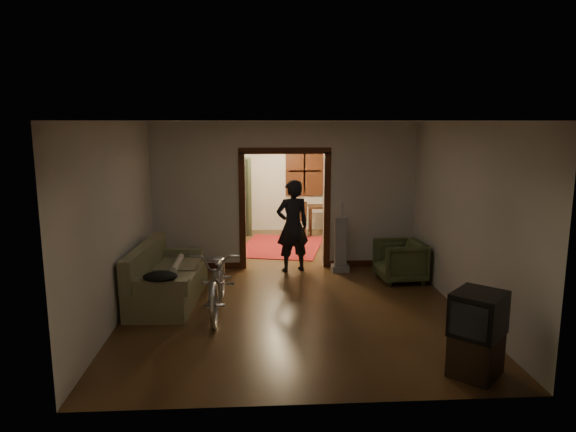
{
  "coord_description": "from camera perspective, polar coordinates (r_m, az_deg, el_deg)",
  "views": [
    {
      "loc": [
        -0.53,
        -8.94,
        2.78
      ],
      "look_at": [
        0.0,
        -0.3,
        1.2
      ],
      "focal_mm": 32.0,
      "sensor_mm": 36.0,
      "label": 1
    }
  ],
  "objects": [
    {
      "name": "bicycle",
      "position": [
        7.71,
        -7.68,
        -6.93
      ],
      "size": [
        0.69,
        1.92,
        1.01
      ],
      "primitive_type": "imported",
      "rotation": [
        0.0,
        0.0,
        -0.01
      ],
      "color": "silver",
      "rests_on": "floor"
    },
    {
      "name": "desk",
      "position": [
        13.0,
        4.38,
        -0.43
      ],
      "size": [
        1.08,
        0.8,
        0.71
      ],
      "primitive_type": "cube",
      "rotation": [
        0.0,
        0.0,
        -0.31
      ],
      "color": "black",
      "rests_on": "floor"
    },
    {
      "name": "rolled_paper",
      "position": [
        8.55,
        -12.19,
        -5.16
      ],
      "size": [
        0.11,
        0.84,
        0.11
      ],
      "primitive_type": "cylinder",
      "rotation": [
        1.57,
        0.0,
        0.0
      ],
      "color": "beige",
      "rests_on": "sofa"
    },
    {
      "name": "light_switch",
      "position": [
        9.86,
        5.75,
        1.37
      ],
      "size": [
        0.08,
        0.01,
        0.12
      ],
      "primitive_type": "cube",
      "color": "silver",
      "rests_on": "partition_wall"
    },
    {
      "name": "person",
      "position": [
        9.61,
        0.51,
        -1.11
      ],
      "size": [
        0.73,
        0.57,
        1.74
      ],
      "primitive_type": "imported",
      "rotation": [
        0.0,
        0.0,
        3.42
      ],
      "color": "black",
      "rests_on": "floor"
    },
    {
      "name": "floor",
      "position": [
        9.38,
        -0.11,
        -6.9
      ],
      "size": [
        5.0,
        8.5,
        0.01
      ],
      "primitive_type": "cube",
      "color": "#3A2412",
      "rests_on": "ground"
    },
    {
      "name": "globe",
      "position": [
        12.7,
        -6.57,
        6.49
      ],
      "size": [
        0.29,
        0.29,
        0.29
      ],
      "primitive_type": "sphere",
      "color": "#1E5972",
      "rests_on": "locker"
    },
    {
      "name": "wall_right",
      "position": [
        9.54,
        15.06,
        1.67
      ],
      "size": [
        0.02,
        8.5,
        2.8
      ],
      "primitive_type": "cube",
      "color": "beige",
      "rests_on": "floor"
    },
    {
      "name": "partition_wall",
      "position": [
        9.8,
        -0.38,
        2.25
      ],
      "size": [
        5.0,
        0.14,
        2.8
      ],
      "primitive_type": "cube",
      "color": "beige",
      "rests_on": "floor"
    },
    {
      "name": "locker",
      "position": [
        12.8,
        -6.48,
        2.14
      ],
      "size": [
        1.08,
        0.78,
        1.93
      ],
      "primitive_type": "cube",
      "rotation": [
        0.0,
        0.0,
        0.27
      ],
      "color": "#29321E",
      "rests_on": "floor"
    },
    {
      "name": "tv_stand",
      "position": [
        6.27,
        20.12,
        -14.26
      ],
      "size": [
        0.71,
        0.71,
        0.48
      ],
      "primitive_type": "cube",
      "rotation": [
        0.0,
        0.0,
        0.81
      ],
      "color": "black",
      "rests_on": "floor"
    },
    {
      "name": "desk_chair",
      "position": [
        12.57,
        1.12,
        -0.33
      ],
      "size": [
        0.4,
        0.4,
        0.9
      ],
      "primitive_type": "cube",
      "rotation": [
        0.0,
        0.0,
        -0.0
      ],
      "color": "black",
      "rests_on": "floor"
    },
    {
      "name": "far_window",
      "position": [
        13.26,
        1.83,
        5.02
      ],
      "size": [
        0.98,
        0.06,
        1.28
      ],
      "primitive_type": "cube",
      "color": "black",
      "rests_on": "wall_back"
    },
    {
      "name": "wall_back",
      "position": [
        13.27,
        -1.21,
        4.38
      ],
      "size": [
        5.0,
        0.02,
        2.8
      ],
      "primitive_type": "cube",
      "color": "beige",
      "rests_on": "floor"
    },
    {
      "name": "oriental_rug",
      "position": [
        11.67,
        -0.75,
        -3.39
      ],
      "size": [
        2.19,
        2.59,
        0.02
      ],
      "primitive_type": "cube",
      "rotation": [
        0.0,
        0.0,
        -0.23
      ],
      "color": "maroon",
      "rests_on": "floor"
    },
    {
      "name": "door_casing",
      "position": [
        9.85,
        -0.37,
        0.52
      ],
      "size": [
        1.74,
        0.2,
        2.32
      ],
      "primitive_type": "cube",
      "color": "#3A1A0D",
      "rests_on": "floor"
    },
    {
      "name": "crt_tv",
      "position": [
        6.09,
        20.41,
        -10.12
      ],
      "size": [
        0.74,
        0.75,
        0.48
      ],
      "primitive_type": "cube",
      "rotation": [
        0.0,
        0.0,
        0.81
      ],
      "color": "black",
      "rests_on": "tv_stand"
    },
    {
      "name": "vacuum",
      "position": [
        9.7,
        5.85,
        -3.16
      ],
      "size": [
        0.38,
        0.33,
        1.05
      ],
      "primitive_type": "cube",
      "rotation": [
        0.0,
        0.0,
        -0.26
      ],
      "color": "gray",
      "rests_on": "floor"
    },
    {
      "name": "chandelier",
      "position": [
        11.46,
        -0.87,
        8.2
      ],
      "size": [
        0.24,
        0.24,
        0.24
      ],
      "primitive_type": "sphere",
      "color": "#FFE0A5",
      "rests_on": "ceiling"
    },
    {
      "name": "sofa",
      "position": [
        8.3,
        -13.16,
        -6.2
      ],
      "size": [
        1.03,
        2.04,
        0.91
      ],
      "primitive_type": "cube",
      "rotation": [
        0.0,
        0.0,
        -0.07
      ],
      "color": "#636543",
      "rests_on": "floor"
    },
    {
      "name": "jacket",
      "position": [
        7.37,
        -14.02,
        -6.54
      ],
      "size": [
        0.47,
        0.36,
        0.14
      ],
      "primitive_type": "ellipsoid",
      "color": "black",
      "rests_on": "sofa"
    },
    {
      "name": "wall_left",
      "position": [
        9.26,
        -15.76,
        1.38
      ],
      "size": [
        0.02,
        8.5,
        2.8
      ],
      "primitive_type": "cube",
      "color": "beige",
      "rests_on": "floor"
    },
    {
      "name": "ceiling",
      "position": [
        8.96,
        -0.12,
        10.47
      ],
      "size": [
        5.0,
        8.5,
        0.01
      ],
      "primitive_type": "cube",
      "color": "white",
      "rests_on": "floor"
    },
    {
      "name": "armchair",
      "position": [
        9.33,
        12.32,
        -4.9
      ],
      "size": [
        0.86,
        0.83,
        0.73
      ],
      "primitive_type": "imported",
      "rotation": [
        0.0,
        0.0,
        -1.5
      ],
      "color": "#414D2B",
      "rests_on": "floor"
    }
  ]
}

